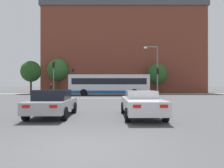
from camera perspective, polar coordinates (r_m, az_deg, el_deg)
ground_plane at (r=5.90m, az=-7.94°, el=-16.56°), size 400.00×400.00×0.00m
stop_line_strip at (r=26.41m, az=-1.66°, el=-3.75°), size 9.60×0.30×0.01m
far_pavement at (r=39.41m, az=-1.10°, el=-2.55°), size 70.67×2.50×0.01m
brick_civic_building at (r=49.72m, az=2.79°, el=8.91°), size 34.09×11.74×24.56m
car_saloon_left at (r=11.82m, az=-15.18°, el=-4.75°), size 2.04×4.28×1.39m
car_roadster_right at (r=11.37m, az=7.75°, el=-5.10°), size 1.96×4.91×1.34m
bus_crossing_lead at (r=33.09m, az=-0.69°, el=-0.10°), size 11.97×2.74×3.14m
traffic_light_far_left at (r=39.69m, az=-10.08°, el=1.79°), size 0.26×0.31×4.49m
traffic_light_near_left at (r=27.97m, az=-14.99°, el=2.66°), size 0.26×0.31×4.54m
traffic_light_near_right at (r=27.13m, az=11.91°, el=1.69°), size 0.26×0.31×3.73m
street_lamp_junction at (r=28.10m, az=11.19°, el=4.68°), size 1.83×0.36×6.56m
pedestrian_waiting at (r=41.05m, az=-15.54°, el=-0.93°), size 0.45×0.41×1.84m
tree_by_building at (r=42.05m, az=-20.36°, el=3.09°), size 3.60×3.60×5.94m
tree_kerbside at (r=42.64m, az=11.72°, el=2.63°), size 3.73×3.73×5.70m
tree_distant at (r=44.69m, az=-13.84°, el=3.64°), size 4.19×4.19×6.83m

